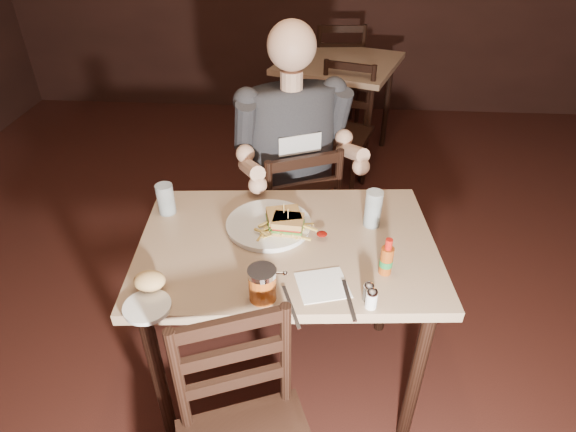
# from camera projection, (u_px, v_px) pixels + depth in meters

# --- Properties ---
(room_shell) EXTENTS (7.00, 7.00, 7.00)m
(room_shell) POSITION_uv_depth(u_px,v_px,m) (384.00, 116.00, 1.10)
(room_shell) COLOR black
(room_shell) RESTS_ON ground
(main_table) EXTENTS (1.12, 0.80, 0.77)m
(main_table) POSITION_uv_depth(u_px,v_px,m) (287.00, 262.00, 1.79)
(main_table) COLOR tan
(main_table) RESTS_ON ground
(bg_table) EXTENTS (1.02, 1.02, 0.77)m
(bg_table) POSITION_uv_depth(u_px,v_px,m) (339.00, 73.00, 3.56)
(bg_table) COLOR tan
(bg_table) RESTS_ON ground
(chair_far) EXTENTS (0.55, 0.57, 0.88)m
(chair_far) POSITION_uv_depth(u_px,v_px,m) (290.00, 217.00, 2.44)
(chair_far) COLOR black
(chair_far) RESTS_ON ground
(bg_chair_far) EXTENTS (0.47, 0.51, 0.94)m
(bg_chair_far) POSITION_uv_depth(u_px,v_px,m) (336.00, 76.00, 4.13)
(bg_chair_far) COLOR black
(bg_chair_far) RESTS_ON ground
(bg_chair_near) EXTENTS (0.52, 0.54, 0.87)m
(bg_chair_near) POSITION_uv_depth(u_px,v_px,m) (338.00, 135.00, 3.25)
(bg_chair_near) COLOR black
(bg_chair_near) RESTS_ON ground
(diner) EXTENTS (0.67, 0.61, 0.94)m
(diner) POSITION_uv_depth(u_px,v_px,m) (294.00, 133.00, 2.12)
(diner) COLOR #292B2E
(diner) RESTS_ON chair_far
(dinner_plate) EXTENTS (0.34, 0.34, 0.02)m
(dinner_plate) POSITION_uv_depth(u_px,v_px,m) (269.00, 226.00, 1.81)
(dinner_plate) COLOR white
(dinner_plate) RESTS_ON main_table
(sandwich_left) EXTENTS (0.14, 0.13, 0.10)m
(sandwich_left) POSITION_uv_depth(u_px,v_px,m) (284.00, 215.00, 1.76)
(sandwich_left) COLOR tan
(sandwich_left) RESTS_ON dinner_plate
(sandwich_right) EXTENTS (0.12, 0.10, 0.10)m
(sandwich_right) POSITION_uv_depth(u_px,v_px,m) (288.00, 221.00, 1.73)
(sandwich_right) COLOR tan
(sandwich_right) RESTS_ON dinner_plate
(fries_pile) EXTENTS (0.25, 0.19, 0.04)m
(fries_pile) POSITION_uv_depth(u_px,v_px,m) (286.00, 228.00, 1.75)
(fries_pile) COLOR gold
(fries_pile) RESTS_ON dinner_plate
(ketchup_dollop) EXTENTS (0.04, 0.04, 0.01)m
(ketchup_dollop) POSITION_uv_depth(u_px,v_px,m) (322.00, 234.00, 1.74)
(ketchup_dollop) COLOR maroon
(ketchup_dollop) RESTS_ON dinner_plate
(glass_left) EXTENTS (0.07, 0.07, 0.12)m
(glass_left) POSITION_uv_depth(u_px,v_px,m) (166.00, 199.00, 1.86)
(glass_left) COLOR silver
(glass_left) RESTS_ON main_table
(glass_right) EXTENTS (0.07, 0.07, 0.15)m
(glass_right) POSITION_uv_depth(u_px,v_px,m) (373.00, 209.00, 1.79)
(glass_right) COLOR silver
(glass_right) RESTS_ON main_table
(hot_sauce) EXTENTS (0.05, 0.05, 0.14)m
(hot_sauce) POSITION_uv_depth(u_px,v_px,m) (387.00, 256.00, 1.56)
(hot_sauce) COLOR #8E3C10
(hot_sauce) RESTS_ON main_table
(salt_shaker) EXTENTS (0.04, 0.04, 0.07)m
(salt_shaker) POSITION_uv_depth(u_px,v_px,m) (371.00, 299.00, 1.45)
(salt_shaker) COLOR white
(salt_shaker) RESTS_ON main_table
(pepper_shaker) EXTENTS (0.04, 0.04, 0.06)m
(pepper_shaker) POSITION_uv_depth(u_px,v_px,m) (368.00, 292.00, 1.48)
(pepper_shaker) COLOR #38332D
(pepper_shaker) RESTS_ON main_table
(syrup_dispenser) EXTENTS (0.10, 0.10, 0.11)m
(syrup_dispenser) POSITION_uv_depth(u_px,v_px,m) (262.00, 284.00, 1.47)
(syrup_dispenser) COLOR #8E3C10
(syrup_dispenser) RESTS_ON main_table
(napkin) EXTENTS (0.19, 0.19, 0.00)m
(napkin) POSITION_uv_depth(u_px,v_px,m) (323.00, 285.00, 1.55)
(napkin) COLOR white
(napkin) RESTS_ON main_table
(knife) EXTENTS (0.07, 0.18, 0.00)m
(knife) POSITION_uv_depth(u_px,v_px,m) (291.00, 307.00, 1.47)
(knife) COLOR silver
(knife) RESTS_ON napkin
(fork) EXTENTS (0.04, 0.18, 0.01)m
(fork) POSITION_uv_depth(u_px,v_px,m) (349.00, 300.00, 1.49)
(fork) COLOR silver
(fork) RESTS_ON napkin
(side_plate) EXTENTS (0.15, 0.15, 0.01)m
(side_plate) POSITION_uv_depth(u_px,v_px,m) (147.00, 308.00, 1.46)
(side_plate) COLOR white
(side_plate) RESTS_ON main_table
(bread_roll) EXTENTS (0.11, 0.09, 0.06)m
(bread_roll) POSITION_uv_depth(u_px,v_px,m) (150.00, 281.00, 1.51)
(bread_roll) COLOR tan
(bread_roll) RESTS_ON side_plate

